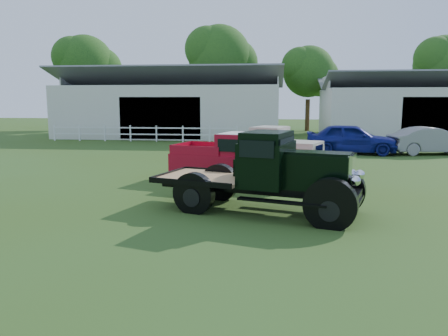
# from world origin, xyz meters

# --- Properties ---
(ground) EXTENTS (120.00, 120.00, 0.00)m
(ground) POSITION_xyz_m (0.00, 0.00, 0.00)
(ground) COLOR #334C13
(shed_left) EXTENTS (18.80, 10.20, 5.60)m
(shed_left) POSITION_xyz_m (-7.00, 26.00, 2.80)
(shed_left) COLOR silver
(shed_left) RESTS_ON ground
(shed_right) EXTENTS (16.80, 9.20, 5.20)m
(shed_right) POSITION_xyz_m (14.00, 27.00, 2.60)
(shed_right) COLOR silver
(shed_right) RESTS_ON ground
(fence_rail) EXTENTS (14.20, 0.16, 1.20)m
(fence_rail) POSITION_xyz_m (-8.00, 20.00, 0.60)
(fence_rail) COLOR white
(fence_rail) RESTS_ON ground
(tree_a) EXTENTS (6.30, 6.30, 10.50)m
(tree_a) POSITION_xyz_m (-18.00, 33.00, 5.25)
(tree_a) COLOR #123410
(tree_a) RESTS_ON ground
(tree_b) EXTENTS (6.90, 6.90, 11.50)m
(tree_b) POSITION_xyz_m (-4.00, 34.00, 5.75)
(tree_b) COLOR #123410
(tree_b) RESTS_ON ground
(tree_c) EXTENTS (5.40, 5.40, 9.00)m
(tree_c) POSITION_xyz_m (5.00, 33.00, 4.50)
(tree_c) COLOR #123410
(tree_c) RESTS_ON ground
(tree_d) EXTENTS (6.00, 6.00, 10.00)m
(tree_d) POSITION_xyz_m (18.00, 34.00, 5.00)
(tree_d) COLOR #123410
(tree_d) RESTS_ON ground
(vintage_flatbed) EXTENTS (6.03, 3.75, 2.23)m
(vintage_flatbed) POSITION_xyz_m (1.39, 0.19, 1.12)
(vintage_flatbed) COLOR black
(vintage_flatbed) RESTS_ON ground
(red_pickup) EXTENTS (5.48, 3.31, 1.87)m
(red_pickup) POSITION_xyz_m (0.34, 4.63, 0.94)
(red_pickup) COLOR #A80C23
(red_pickup) RESTS_ON ground
(white_pickup) EXTENTS (5.35, 3.64, 1.83)m
(white_pickup) POSITION_xyz_m (1.41, 8.47, 0.92)
(white_pickup) COLOR beige
(white_pickup) RESTS_ON ground
(misc_car_blue) EXTENTS (5.35, 2.74, 1.74)m
(misc_car_blue) POSITION_xyz_m (6.12, 14.07, 0.87)
(misc_car_blue) COLOR navy
(misc_car_blue) RESTS_ON ground
(misc_car_grey) EXTENTS (4.91, 2.45, 1.55)m
(misc_car_grey) POSITION_xyz_m (10.62, 14.31, 0.77)
(misc_car_grey) COLOR gray
(misc_car_grey) RESTS_ON ground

